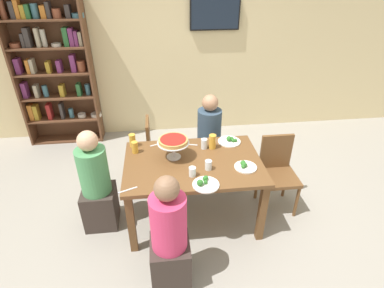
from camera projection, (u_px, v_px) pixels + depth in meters
ground_plane at (193, 215)px, 3.51m from camera, size 12.00×12.00×0.00m
rear_partition at (176, 46)px, 4.67m from camera, size 8.00×0.12×2.80m
dining_table at (193, 169)px, 3.18m from camera, size 1.41×0.95×0.74m
bookshelf at (53, 68)px, 4.44m from camera, size 1.12×0.30×2.21m
television at (215, 14)px, 4.41m from camera, size 0.73×0.05×0.44m
diner_head_west at (97, 187)px, 3.16m from camera, size 0.34×0.34×1.15m
diner_far_right at (209, 143)px, 3.94m from camera, size 0.34×0.34×1.15m
diner_near_left at (170, 241)px, 2.56m from camera, size 0.34×0.34×1.15m
chair_far_left at (158, 148)px, 3.85m from camera, size 0.40×0.40×0.87m
chair_head_east at (277, 170)px, 3.44m from camera, size 0.40×0.40×0.87m
deep_dish_pizza_stand at (173, 142)px, 3.11m from camera, size 0.33×0.33×0.22m
salad_plate_near_diner at (205, 183)px, 2.79m from camera, size 0.25×0.25×0.07m
salad_plate_far_diner at (230, 141)px, 3.46m from camera, size 0.26×0.26×0.07m
salad_plate_spare at (245, 166)px, 3.03m from camera, size 0.22×0.22×0.07m
beer_glass_amber_tall at (135, 147)px, 3.25m from camera, size 0.07×0.07×0.13m
beer_glass_amber_short at (212, 142)px, 3.32m from camera, size 0.08×0.08×0.16m
beer_glass_amber_spare at (132, 140)px, 3.35m from camera, size 0.07×0.07×0.15m
water_glass_clear_near at (208, 165)px, 2.99m from camera, size 0.07×0.07×0.10m
water_glass_clear_far at (192, 172)px, 2.90m from camera, size 0.07×0.07×0.09m
water_glass_clear_spare at (204, 144)px, 3.33m from camera, size 0.07×0.07×0.11m
cutlery_fork_near at (166, 183)px, 2.82m from camera, size 0.18×0.06×0.00m
cutlery_knife_near at (128, 190)px, 2.73m from camera, size 0.17×0.08×0.00m
cutlery_fork_far at (189, 144)px, 3.42m from camera, size 0.18×0.06×0.00m
cutlery_knife_far at (158, 144)px, 3.42m from camera, size 0.17×0.08×0.00m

